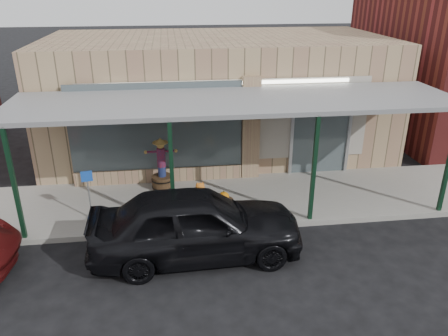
{
  "coord_description": "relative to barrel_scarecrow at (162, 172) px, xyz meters",
  "views": [
    {
      "loc": [
        -1.77,
        -7.68,
        6.01
      ],
      "look_at": [
        -0.46,
        2.6,
        1.55
      ],
      "focal_mm": 35.0,
      "sensor_mm": 36.0,
      "label": 1
    }
  ],
  "objects": [
    {
      "name": "ground",
      "position": [
        2.1,
        -4.49,
        -0.7
      ],
      "size": [
        120.0,
        120.0,
        0.0
      ],
      "primitive_type": "plane",
      "color": "black",
      "rests_on": "ground"
    },
    {
      "name": "sidewalk",
      "position": [
        2.1,
        -0.89,
        -0.63
      ],
      "size": [
        40.0,
        3.2,
        0.15
      ],
      "primitive_type": "cube",
      "color": "gray",
      "rests_on": "ground"
    },
    {
      "name": "storefront",
      "position": [
        2.1,
        3.67,
        1.39
      ],
      "size": [
        12.0,
        6.25,
        4.2
      ],
      "color": "tan",
      "rests_on": "ground"
    },
    {
      "name": "awning",
      "position": [
        2.1,
        -0.93,
        2.31
      ],
      "size": [
        12.0,
        3.0,
        3.04
      ],
      "color": "slate",
      "rests_on": "ground"
    },
    {
      "name": "block_buildings_near",
      "position": [
        4.11,
        4.71,
        3.06
      ],
      "size": [
        61.0,
        8.0,
        8.0
      ],
      "color": "maroon",
      "rests_on": "ground"
    },
    {
      "name": "barrel_scarecrow",
      "position": [
        0.0,
        0.0,
        0.0
      ],
      "size": [
        0.99,
        0.64,
        1.64
      ],
      "rotation": [
        0.0,
        0.0,
        0.02
      ],
      "color": "#44311B",
      "rests_on": "sidewalk"
    },
    {
      "name": "barrel_pumpkin",
      "position": [
        1.67,
        -1.66,
        -0.33
      ],
      "size": [
        0.65,
        0.65,
        0.63
      ],
      "rotation": [
        0.0,
        0.0,
        0.26
      ],
      "color": "#44311B",
      "rests_on": "sidewalk"
    },
    {
      "name": "handicap_sign",
      "position": [
        -1.88,
        -1.62,
        0.34
      ],
      "size": [
        0.29,
        0.07,
        1.39
      ],
      "rotation": [
        0.0,
        0.0,
        0.18
      ],
      "color": "gray",
      "rests_on": "sidewalk"
    },
    {
      "name": "parked_sedan",
      "position": [
        0.8,
        -3.41,
        0.14
      ],
      "size": [
        4.97,
        2.13,
        1.67
      ],
      "rotation": [
        0.0,
        0.0,
        1.6
      ],
      "color": "black",
      "rests_on": "ground"
    }
  ]
}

